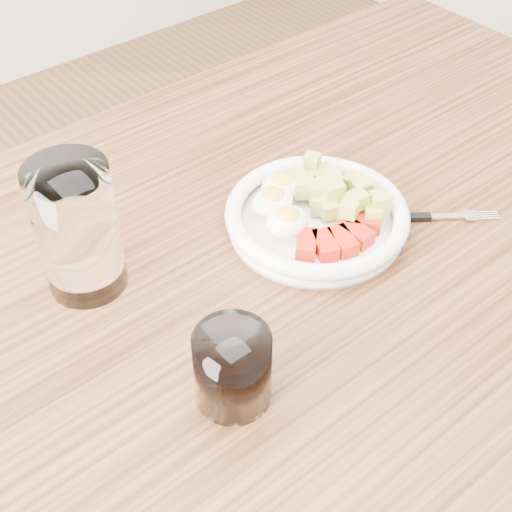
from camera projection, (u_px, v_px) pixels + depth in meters
The scene contains 5 objects.
dining_table at pixel (267, 328), 0.94m from camera, with size 1.50×0.90×0.77m.
bowl at pixel (315, 214), 0.92m from camera, with size 0.24×0.24×0.06m.
fork at pixel (417, 217), 0.94m from camera, with size 0.15×0.11×0.01m.
water_glass at pixel (77, 229), 0.81m from camera, with size 0.09×0.09×0.17m, color white.
coffee_glass at pixel (233, 369), 0.71m from camera, with size 0.08×0.08×0.09m.
Camera 1 is at (-0.40, -0.47, 1.39)m, focal length 50.00 mm.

